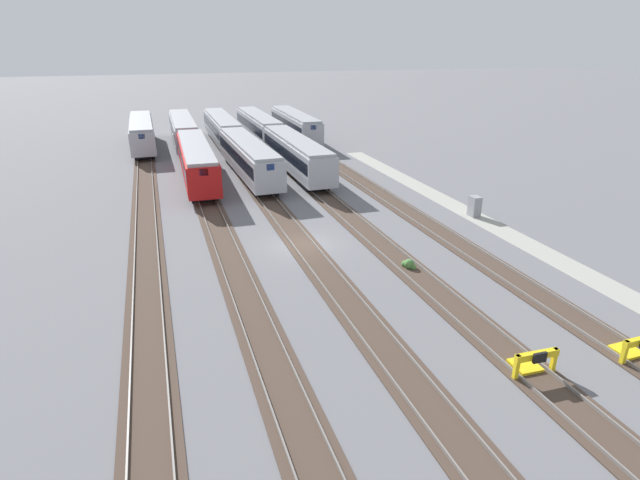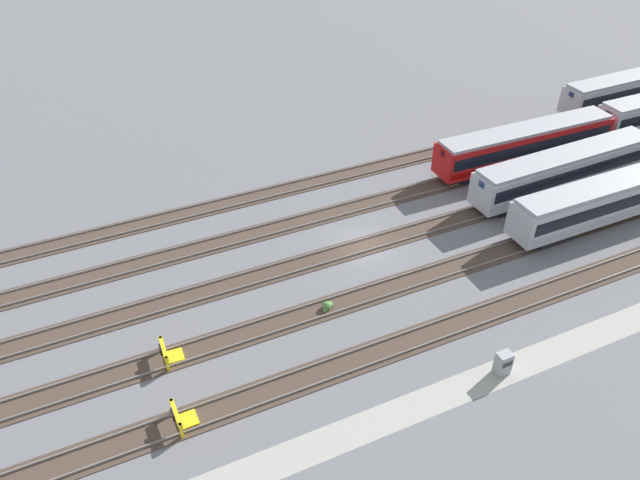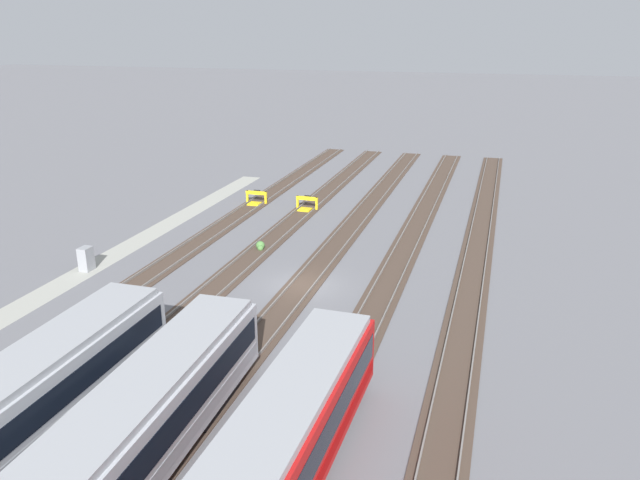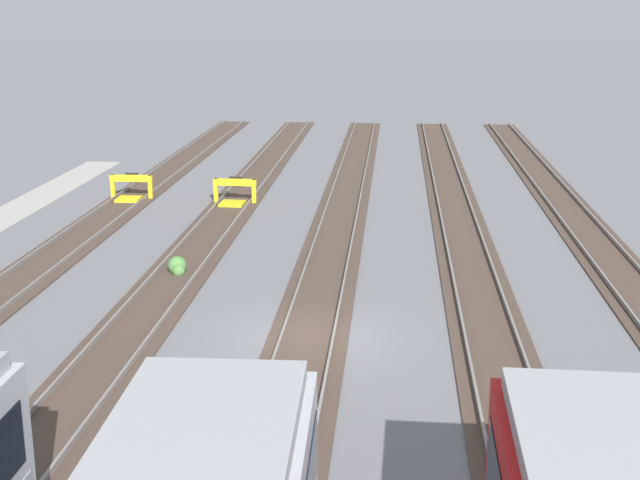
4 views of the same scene
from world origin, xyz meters
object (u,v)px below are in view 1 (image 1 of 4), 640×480
(subway_car_front_row_rightmost, at_px, (248,157))
(subway_car_back_row_centre, at_px, (222,128))
(bumper_stop_nearest_track, at_px, (635,347))
(subway_car_front_row_leftmost, at_px, (296,154))
(subway_car_back_row_rightmost, at_px, (295,125))
(subway_car_back_row_leftmost, at_px, (183,130))
(subway_car_front_row_left_inner, at_px, (197,161))
(electrical_cabinet, at_px, (475,206))
(subway_car_front_row_centre, at_px, (142,132))
(bumper_stop_near_inner_track, at_px, (531,362))
(weed_clump, at_px, (409,265))
(subway_car_front_row_right_inner, at_px, (259,127))

(subway_car_front_row_rightmost, xyz_separation_m, subway_car_back_row_centre, (18.77, 0.01, 0.00))
(bumper_stop_nearest_track, bearing_deg, subway_car_front_row_leftmost, 7.98)
(subway_car_back_row_rightmost, bearing_deg, subway_car_back_row_leftmost, 89.37)
(subway_car_front_row_left_inner, bearing_deg, subway_car_back_row_rightmost, -39.18)
(subway_car_front_row_leftmost, distance_m, electrical_cabinet, 20.14)
(subway_car_front_row_leftmost, xyz_separation_m, subway_car_front_row_rightmost, (-0.00, 4.98, 0.00))
(subway_car_front_row_centre, distance_m, subway_car_back_row_centre, 10.15)
(subway_car_front_row_leftmost, relative_size, subway_car_front_row_centre, 1.00)
(subway_car_back_row_centre, bearing_deg, subway_car_front_row_leftmost, -165.09)
(bumper_stop_near_inner_track, bearing_deg, weed_clump, -0.20)
(subway_car_front_row_leftmost, distance_m, subway_car_back_row_rightmost, 19.31)
(subway_car_back_row_leftmost, distance_m, subway_car_back_row_centre, 5.04)
(subway_car_back_row_rightmost, relative_size, bumper_stop_nearest_track, 9.00)
(subway_car_front_row_leftmost, distance_m, subway_car_front_row_right_inner, 18.83)
(subway_car_back_row_centre, bearing_deg, electrical_cabinet, -158.17)
(bumper_stop_nearest_track, bearing_deg, subway_car_front_row_right_inner, 5.27)
(bumper_stop_nearest_track, relative_size, weed_clump, 2.18)
(subway_car_front_row_right_inner, bearing_deg, subway_car_back_row_leftmost, 90.23)
(subway_car_front_row_left_inner, distance_m, subway_car_back_row_leftmost, 18.79)
(subway_car_back_row_leftmost, relative_size, subway_car_back_row_centre, 1.00)
(bumper_stop_nearest_track, distance_m, weed_clump, 12.42)
(weed_clump, bearing_deg, subway_car_front_row_centre, 19.24)
(bumper_stop_near_inner_track, bearing_deg, subway_car_front_row_centre, 15.58)
(subway_car_front_row_right_inner, height_order, bumper_stop_nearest_track, subway_car_front_row_right_inner)
(weed_clump, bearing_deg, bumper_stop_near_inner_track, 179.80)
(subway_car_front_row_rightmost, bearing_deg, bumper_stop_nearest_track, -164.47)
(electrical_cabinet, bearing_deg, subway_car_front_row_leftmost, 28.52)
(subway_car_front_row_left_inner, xyz_separation_m, subway_car_front_row_centre, (18.80, 5.06, 0.00))
(subway_car_front_row_centre, height_order, weed_clump, subway_car_front_row_centre)
(subway_car_front_row_left_inner, height_order, subway_car_back_row_leftmost, same)
(bumper_stop_near_inner_track, relative_size, electrical_cabinet, 1.26)
(subway_car_front_row_centre, distance_m, subway_car_front_row_rightmost, 21.37)
(subway_car_front_row_right_inner, xyz_separation_m, bumper_stop_near_inner_track, (-54.49, -0.04, -1.53))
(subway_car_front_row_left_inner, xyz_separation_m, subway_car_back_row_leftmost, (18.79, -0.05, 0.00))
(subway_car_front_row_centre, distance_m, subway_car_back_row_leftmost, 5.11)
(subway_car_front_row_rightmost, bearing_deg, electrical_cabinet, -140.46)
(subway_car_front_row_leftmost, bearing_deg, subway_car_front_row_right_inner, -0.00)
(subway_car_back_row_rightmost, bearing_deg, subway_car_front_row_centre, 89.51)
(subway_car_front_row_centre, height_order, bumper_stop_near_inner_track, subway_car_front_row_centre)
(subway_car_back_row_centre, bearing_deg, subway_car_front_row_left_inner, 164.82)
(bumper_stop_near_inner_track, xyz_separation_m, weed_clump, (10.83, -0.04, -0.27))
(subway_car_front_row_right_inner, distance_m, subway_car_back_row_centre, 5.00)
(subway_car_front_row_rightmost, height_order, subway_car_back_row_rightmost, same)
(subway_car_front_row_right_inner, relative_size, bumper_stop_nearest_track, 8.99)
(electrical_cabinet, bearing_deg, subway_car_back_row_rightmost, 7.07)
(subway_car_front_row_right_inner, relative_size, subway_car_back_row_centre, 1.00)
(subway_car_front_row_leftmost, bearing_deg, subway_car_back_row_rightmost, -15.29)
(subway_car_back_row_centre, height_order, bumper_stop_near_inner_track, subway_car_back_row_centre)
(subway_car_front_row_leftmost, height_order, subway_car_front_row_rightmost, same)
(bumper_stop_near_inner_track, bearing_deg, subway_car_front_row_right_inner, 0.04)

